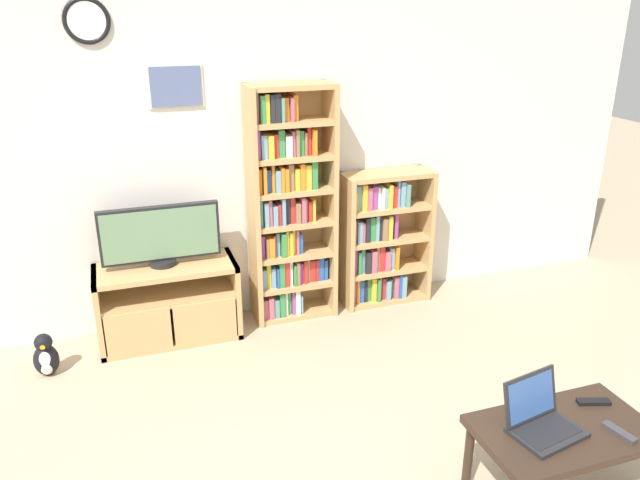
# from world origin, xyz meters

# --- Properties ---
(wall_back) EXTENTS (6.37, 0.09, 2.60)m
(wall_back) POSITION_xyz_m (-0.00, 2.38, 1.30)
(wall_back) COLOR silver
(wall_back) RESTS_ON ground_plane
(tv_stand) EXTENTS (0.97, 0.41, 0.56)m
(tv_stand) POSITION_xyz_m (-0.68, 2.10, 0.28)
(tv_stand) COLOR tan
(tv_stand) RESTS_ON ground_plane
(television) EXTENTS (0.80, 0.18, 0.43)m
(television) POSITION_xyz_m (-0.69, 2.14, 0.77)
(television) COLOR black
(television) RESTS_ON tv_stand
(bookshelf_tall) EXTENTS (0.61, 0.29, 1.74)m
(bookshelf_tall) POSITION_xyz_m (0.22, 2.20, 0.86)
(bookshelf_tall) COLOR tan
(bookshelf_tall) RESTS_ON ground_plane
(bookshelf_short) EXTENTS (0.70, 0.29, 1.06)m
(bookshelf_short) POSITION_xyz_m (0.97, 2.20, 0.52)
(bookshelf_short) COLOR tan
(bookshelf_short) RESTS_ON ground_plane
(coffee_table) EXTENTS (0.82, 0.49, 0.42)m
(coffee_table) POSITION_xyz_m (0.90, -0.07, 0.37)
(coffee_table) COLOR #332319
(coffee_table) RESTS_ON ground_plane
(laptop) EXTENTS (0.36, 0.32, 0.24)m
(laptop) POSITION_xyz_m (0.78, -0.03, 0.48)
(laptop) COLOR #232326
(laptop) RESTS_ON coffee_table
(remote_near_laptop) EXTENTS (0.08, 0.17, 0.02)m
(remote_near_laptop) POSITION_xyz_m (1.10, -0.19, 0.43)
(remote_near_laptop) COLOR #38383A
(remote_near_laptop) RESTS_ON coffee_table
(remote_far_from_laptop) EXTENTS (0.17, 0.09, 0.02)m
(remote_far_from_laptop) POSITION_xyz_m (1.16, 0.04, 0.43)
(remote_far_from_laptop) COLOR black
(remote_far_from_laptop) RESTS_ON coffee_table
(penguin_figurine) EXTENTS (0.16, 0.14, 0.29)m
(penguin_figurine) POSITION_xyz_m (-1.49, 1.89, 0.13)
(penguin_figurine) COLOR black
(penguin_figurine) RESTS_ON ground_plane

